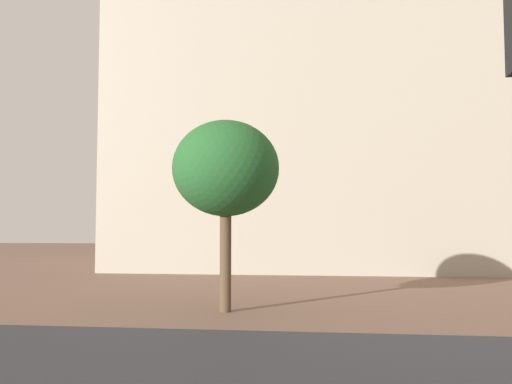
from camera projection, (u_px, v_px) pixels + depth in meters
name	position (u px, v px, depth m)	size (l,w,h in m)	color
ground_plane	(255.00, 354.00, 9.78)	(120.00, 120.00, 0.00)	brown
street_asphalt_strip	(246.00, 371.00, 8.61)	(120.00, 6.63, 0.00)	#2D2D33
landmark_building	(333.00, 75.00, 33.42)	(24.21, 15.99, 35.81)	#B2A893
tree_curb_far	(226.00, 169.00, 14.81)	(2.94, 2.94, 5.23)	brown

